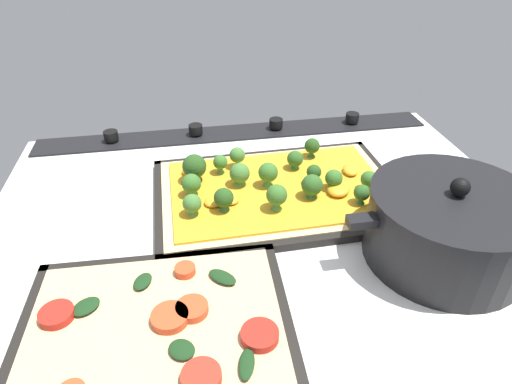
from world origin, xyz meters
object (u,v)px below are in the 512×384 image
object	(u,v)px
baking_tray_back	(156,331)
veggie_pizza_back	(157,328)
baking_tray_front	(278,194)
cooking_pot	(448,226)
broccoli_pizza	(274,187)

from	to	relation	value
baking_tray_back	veggie_pizza_back	xyz separation A→B (cm)	(-0.21, 0.21, 0.74)
baking_tray_front	cooking_pot	world-z (taller)	cooking_pot
baking_tray_front	baking_tray_back	size ratio (longest dim) A/B	1.29
baking_tray_back	baking_tray_front	bearing A→B (deg)	-128.41
baking_tray_front	baking_tray_back	world-z (taller)	same
broccoli_pizza	cooking_pot	bearing A→B (deg)	137.58
baking_tray_front	veggie_pizza_back	xyz separation A→B (cm)	(19.15, 24.63, 0.76)
baking_tray_back	veggie_pizza_back	world-z (taller)	veggie_pizza_back
broccoli_pizza	veggie_pizza_back	xyz separation A→B (cm)	(18.40, 24.67, -0.86)
veggie_pizza_back	cooking_pot	size ratio (longest dim) A/B	1.02
broccoli_pizza	cooking_pot	size ratio (longest dim) A/B	1.34
broccoli_pizza	baking_tray_front	bearing A→B (deg)	176.29
cooking_pot	broccoli_pizza	bearing A→B (deg)	-42.42
baking_tray_front	baking_tray_back	bearing A→B (deg)	51.59
baking_tray_front	veggie_pizza_back	size ratio (longest dim) A/B	1.40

